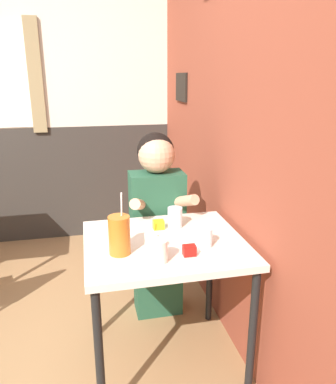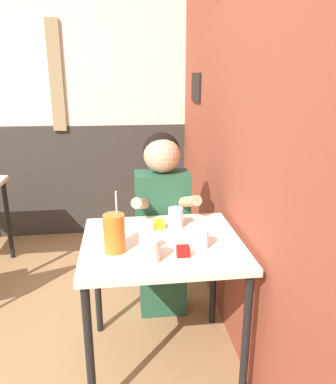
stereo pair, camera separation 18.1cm
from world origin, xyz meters
The scene contains 11 objects.
brick_wall_right centered at (1.46, 1.12, 1.35)m, with size 0.08×4.23×2.70m.
back_wall centered at (-0.01, 2.26, 1.36)m, with size 5.87×0.09×2.70m.
main_table centered at (1.00, 0.33, 0.66)m, with size 0.81×0.71×0.75m.
person_seated centered at (1.05, 0.82, 0.67)m, with size 0.42×0.42×1.23m.
cocktail_pitcher centered at (0.76, 0.23, 0.84)m, with size 0.10×0.10×0.31m.
glass_near_pitcher centered at (1.09, 0.50, 0.81)m, with size 0.08×0.08×0.11m.
glass_center centered at (0.91, 0.22, 0.80)m, with size 0.07×0.07×0.10m.
glass_far_side centered at (0.92, 0.11, 0.80)m, with size 0.08×0.08×0.11m.
glass_by_brick centered at (1.18, 0.23, 0.80)m, with size 0.08×0.08×0.09m.
condiment_ketchup centered at (1.08, 0.14, 0.78)m, with size 0.06×0.04×0.05m.
condiment_mustard centered at (1.00, 0.48, 0.78)m, with size 0.06×0.04×0.05m.
Camera 1 is at (0.63, -1.39, 1.56)m, focal length 35.00 mm.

